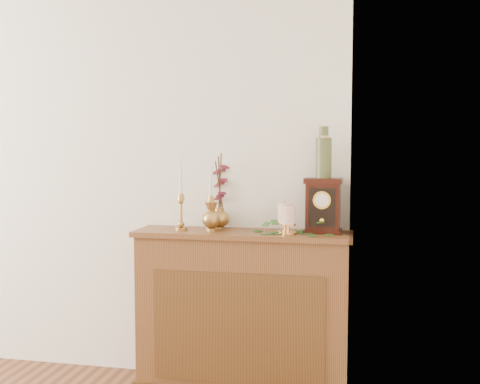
% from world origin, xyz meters
% --- Properties ---
extents(console_shelf, '(1.24, 0.34, 0.93)m').
position_xyz_m(console_shelf, '(1.40, 2.10, 0.44)').
color(console_shelf, brown).
rests_on(console_shelf, ground).
extents(candlestick_left, '(0.07, 0.07, 0.44)m').
position_xyz_m(candlestick_left, '(1.05, 2.06, 1.07)').
color(candlestick_left, '#B58448').
rests_on(candlestick_left, console_shelf).
extents(candlestick_center, '(0.07, 0.07, 0.41)m').
position_xyz_m(candlestick_center, '(1.22, 2.09, 1.06)').
color(candlestick_center, '#B58448').
rests_on(candlestick_center, console_shelf).
extents(bud_vase, '(0.10, 0.10, 0.17)m').
position_xyz_m(bud_vase, '(1.23, 2.06, 1.01)').
color(bud_vase, '#B58448').
rests_on(bud_vase, console_shelf).
extents(ginger_jar, '(0.18, 0.20, 0.45)m').
position_xyz_m(ginger_jar, '(1.24, 2.23, 1.13)').
color(ginger_jar, '#B58448').
rests_on(ginger_jar, console_shelf).
extents(pillar_candle_left, '(0.09, 0.09, 0.17)m').
position_xyz_m(pillar_candle_left, '(1.67, 2.02, 1.02)').
color(pillar_candle_left, '#D4914A').
rests_on(pillar_candle_left, console_shelf).
extents(pillar_candle_right, '(0.09, 0.09, 0.18)m').
position_xyz_m(pillar_candle_right, '(1.65, 2.05, 1.03)').
color(pillar_candle_right, '#D4914A').
rests_on(pillar_candle_right, console_shelf).
extents(ivy_garland, '(0.39, 0.20, 0.08)m').
position_xyz_m(ivy_garland, '(1.72, 2.05, 0.94)').
color(ivy_garland, '#2B6024').
rests_on(ivy_garland, console_shelf).
extents(mantel_clock, '(0.21, 0.15, 0.31)m').
position_xyz_m(mantel_clock, '(1.85, 2.13, 1.08)').
color(mantel_clock, '#38140B').
rests_on(mantel_clock, console_shelf).
extents(ceramic_vase, '(0.09, 0.09, 0.29)m').
position_xyz_m(ceramic_vase, '(1.85, 2.13, 1.37)').
color(ceramic_vase, '#1A3426').
rests_on(ceramic_vase, mantel_clock).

